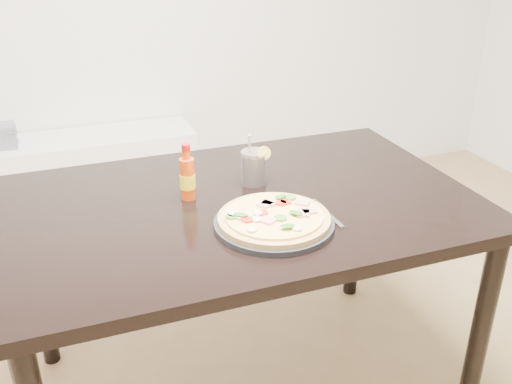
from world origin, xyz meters
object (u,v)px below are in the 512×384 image
object	(u,v)px
dining_table	(243,224)
plate	(274,223)
cola_cup	(254,168)
media_console	(63,184)
fork	(325,212)
hot_sauce_bottle	(187,178)
pizza	(274,217)

from	to	relation	value
dining_table	plate	world-z (taller)	plate
cola_cup	media_console	bearing A→B (deg)	113.01
fork	media_console	world-z (taller)	fork
hot_sauce_bottle	media_console	xyz separation A→B (m)	(-0.35, 1.40, -0.57)
fork	hot_sauce_bottle	bearing A→B (deg)	144.71
dining_table	pizza	xyz separation A→B (m)	(0.03, -0.18, 0.11)
dining_table	plate	bearing A→B (deg)	-81.13
pizza	media_console	xyz separation A→B (m)	(-0.53, 1.66, -0.53)
dining_table	fork	world-z (taller)	fork
dining_table	media_console	size ratio (longest dim) A/B	1.00
plate	pizza	size ratio (longest dim) A/B	1.07
dining_table	fork	size ratio (longest dim) A/B	7.43
hot_sauce_bottle	media_console	size ratio (longest dim) A/B	0.13
plate	cola_cup	size ratio (longest dim) A/B	1.92
plate	media_console	world-z (taller)	plate
media_console	fork	bearing A→B (deg)	-66.76
pizza	media_console	size ratio (longest dim) A/B	0.22
dining_table	cola_cup	size ratio (longest dim) A/B	8.08
fork	plate	bearing A→B (deg)	-174.56
cola_cup	media_console	size ratio (longest dim) A/B	0.12
plate	fork	world-z (taller)	plate
fork	dining_table	bearing A→B (deg)	138.61
pizza	cola_cup	world-z (taller)	cola_cup
dining_table	plate	distance (m)	0.21
dining_table	hot_sauce_bottle	bearing A→B (deg)	155.98
plate	pizza	world-z (taller)	pizza
pizza	cola_cup	distance (m)	0.29
media_console	cola_cup	bearing A→B (deg)	-66.99
pizza	media_console	world-z (taller)	pizza
cola_cup	hot_sauce_bottle	bearing A→B (deg)	-170.52
media_console	hot_sauce_bottle	bearing A→B (deg)	-75.81
pizza	fork	distance (m)	0.17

